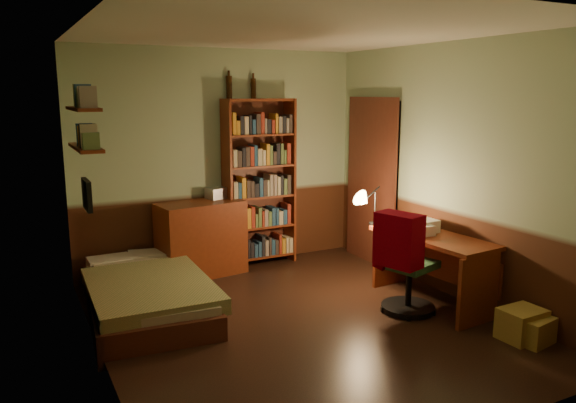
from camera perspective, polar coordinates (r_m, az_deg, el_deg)
name	(u,v)px	position (r m, az deg, el deg)	size (l,w,h in m)	color
floor	(300,324)	(5.32, 1.26, -12.29)	(3.50, 4.00, 0.02)	black
ceiling	(302,30)	(4.91, 1.40, 17.05)	(3.50, 4.00, 0.02)	silver
wall_back	(221,160)	(6.76, -6.85, 4.21)	(3.50, 0.02, 2.60)	#9EB991
wall_left	(92,202)	(4.40, -19.25, -0.01)	(0.02, 4.00, 2.60)	#9EB991
wall_right	(452,171)	(5.98, 16.33, 2.95)	(0.02, 4.00, 2.60)	#9EB991
wall_front	(470,235)	(3.36, 17.96, -3.23)	(3.50, 0.02, 2.60)	#9EB991
doorway	(373,183)	(6.99, 8.64, 1.90)	(0.06, 0.90, 2.00)	black
door_trim	(371,183)	(6.97, 8.40, 1.88)	(0.02, 0.98, 2.08)	#482015
bed	(145,281)	(5.68, -14.28, -7.87)	(1.04, 1.95, 0.58)	olive
dresser	(201,239)	(6.58, -8.80, -3.74)	(0.97, 0.48, 0.86)	#632611
mini_stereo	(217,193)	(6.67, -7.20, 0.87)	(0.24, 0.18, 0.13)	#B2B2B7
bookshelf	(259,183)	(6.82, -2.93, 1.88)	(0.87, 0.27, 2.02)	#632611
bottle_left	(229,87)	(6.71, -6.01, 11.47)	(0.07, 0.07, 0.26)	black
bottle_right	(253,88)	(6.82, -3.54, 11.39)	(0.06, 0.06, 0.24)	black
desk	(431,269)	(5.85, 14.33, -6.68)	(0.54, 1.31, 0.70)	#632611
paper_stack	(414,225)	(5.94, 12.64, -2.33)	(0.19, 0.26, 0.10)	silver
desk_lamp	(375,196)	(6.04, 8.86, 0.54)	(0.19, 0.19, 0.62)	black
office_chair	(410,266)	(5.55, 12.25, -6.41)	(0.45, 0.40, 0.91)	#2B6235
red_jacket	(384,193)	(5.40, 9.72, 0.89)	(0.23, 0.42, 0.50)	maroon
wall_shelf_lower	(86,148)	(5.46, -19.88, 5.17)	(0.20, 0.90, 0.03)	#632611
wall_shelf_upper	(83,109)	(5.43, -20.12, 8.84)	(0.20, 0.90, 0.03)	#632611
framed_picture	(87,195)	(5.00, -19.76, 0.64)	(0.04, 0.32, 0.26)	black
cardboard_box_a	(522,324)	(5.33, 22.65, -11.42)	(0.36, 0.29, 0.27)	#A5893D
cardboard_box_b	(533,330)	(5.31, 23.63, -11.87)	(0.32, 0.26, 0.22)	#A5893D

